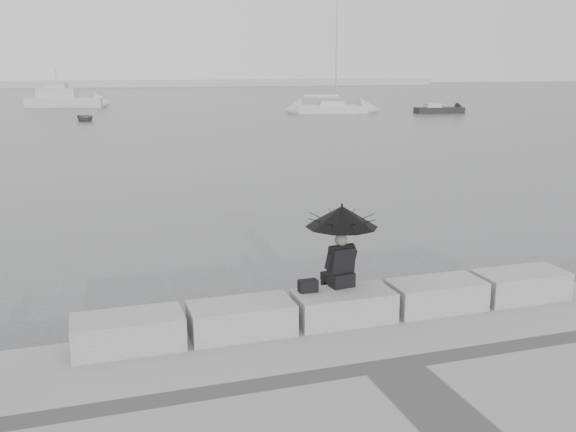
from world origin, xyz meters
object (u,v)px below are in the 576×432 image
object	(u,v)px
motor_cruiser	(65,100)
small_motorboat	(439,110)
dinghy	(85,118)
seated_person	(342,227)
sailboat_right	(331,108)

from	to	relation	value
motor_cruiser	small_motorboat	world-z (taller)	motor_cruiser
small_motorboat	dinghy	world-z (taller)	small_motorboat
small_motorboat	dinghy	xyz separation A→B (m)	(-34.72, 1.12, -0.05)
seated_person	dinghy	size ratio (longest dim) A/B	0.43
seated_person	dinghy	bearing A→B (deg)	86.45
motor_cruiser	seated_person	bearing A→B (deg)	-70.44
seated_person	small_motorboat	world-z (taller)	seated_person
sailboat_right	motor_cruiser	world-z (taller)	sailboat_right
seated_person	motor_cruiser	xyz separation A→B (m)	(-5.39, 71.90, -1.12)
motor_cruiser	dinghy	world-z (taller)	motor_cruiser
motor_cruiser	small_motorboat	size ratio (longest dim) A/B	1.82
small_motorboat	dinghy	distance (m)	34.74
seated_person	sailboat_right	bearing A→B (deg)	60.97
seated_person	motor_cruiser	distance (m)	72.11
small_motorboat	motor_cruiser	bearing A→B (deg)	154.46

